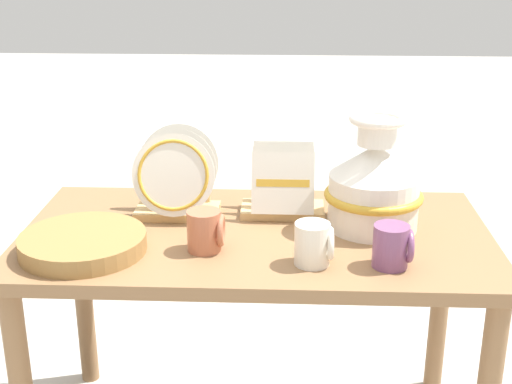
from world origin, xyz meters
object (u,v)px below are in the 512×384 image
at_px(dish_rack_square_plates, 283,194).
at_px(mug_cream_glaze, 314,244).
at_px(mug_plum_glaze, 393,246).
at_px(mug_terracotta_glaze, 206,231).
at_px(ceramic_vase, 374,183).
at_px(dish_rack_round_plates, 176,183).
at_px(wicker_charger_stack, 83,243).

height_order(dish_rack_square_plates, mug_cream_glaze, dish_rack_square_plates).
distance_m(dish_rack_square_plates, mug_plum_glaze, 0.41).
bearing_deg(mug_terracotta_glaze, mug_plum_glaze, -9.12).
distance_m(ceramic_vase, mug_terracotta_glaze, 0.46).
distance_m(ceramic_vase, mug_plum_glaze, 0.25).
bearing_deg(ceramic_vase, dish_rack_round_plates, 174.15).
height_order(dish_rack_square_plates, mug_terracotta_glaze, dish_rack_square_plates).
relative_size(dish_rack_round_plates, mug_terracotta_glaze, 2.34).
height_order(mug_terracotta_glaze, mug_cream_glaze, same).
relative_size(dish_rack_square_plates, wicker_charger_stack, 0.74).
bearing_deg(mug_plum_glaze, dish_rack_square_plates, 128.67).
bearing_deg(mug_terracotta_glaze, ceramic_vase, 21.45).
xyz_separation_m(dish_rack_round_plates, mug_cream_glaze, (0.37, -0.29, -0.04)).
height_order(mug_plum_glaze, mug_cream_glaze, same).
relative_size(dish_rack_square_plates, mug_cream_glaze, 2.23).
xyz_separation_m(dish_rack_square_plates, mug_cream_glaze, (0.08, -0.32, -0.01)).
distance_m(dish_rack_square_plates, wicker_charger_stack, 0.56).
height_order(ceramic_vase, dish_rack_square_plates, ceramic_vase).
height_order(ceramic_vase, mug_plum_glaze, ceramic_vase).
distance_m(wicker_charger_stack, mug_plum_glaze, 0.75).
bearing_deg(ceramic_vase, mug_plum_glaze, -84.96).
xyz_separation_m(mug_plum_glaze, mug_cream_glaze, (-0.18, 0.00, 0.00)).
distance_m(dish_rack_round_plates, mug_terracotta_glaze, 0.25).
distance_m(ceramic_vase, dish_rack_square_plates, 0.26).
relative_size(dish_rack_round_plates, wicker_charger_stack, 0.77).
bearing_deg(mug_terracotta_glaze, dish_rack_round_plates, 115.56).
bearing_deg(dish_rack_square_plates, ceramic_vase, -19.85).
xyz_separation_m(dish_rack_square_plates, mug_terracotta_glaze, (-0.19, -0.25, -0.01)).
distance_m(wicker_charger_stack, mug_terracotta_glaze, 0.30).
height_order(wicker_charger_stack, mug_plum_glaze, mug_plum_glaze).
bearing_deg(dish_rack_square_plates, wicker_charger_stack, -150.58).
height_order(wicker_charger_stack, mug_cream_glaze, mug_cream_glaze).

